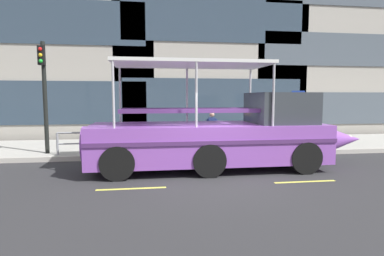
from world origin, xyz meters
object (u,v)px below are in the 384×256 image
(parking_sign, at_px, (297,109))
(pedestrian_mid_left, at_px, (212,127))
(duck_tour_boat, at_px, (224,135))
(pedestrian_near_bow, at_px, (263,123))
(traffic_light_pole, at_px, (44,86))

(parking_sign, distance_m, pedestrian_mid_left, 3.88)
(parking_sign, distance_m, duck_tour_boat, 4.93)
(pedestrian_near_bow, distance_m, pedestrian_mid_left, 2.50)
(traffic_light_pole, xyz_separation_m, duck_tour_boat, (6.45, -2.72, -1.68))
(duck_tour_boat, bearing_deg, parking_sign, 35.20)
(traffic_light_pole, relative_size, duck_tour_boat, 0.45)
(pedestrian_near_bow, height_order, pedestrian_mid_left, pedestrian_near_bow)
(parking_sign, bearing_deg, pedestrian_mid_left, 178.81)
(duck_tour_boat, height_order, pedestrian_near_bow, duck_tour_boat)
(duck_tour_boat, bearing_deg, pedestrian_mid_left, 86.45)
(pedestrian_near_bow, bearing_deg, parking_sign, -21.02)
(traffic_light_pole, height_order, parking_sign, traffic_light_pole)
(parking_sign, relative_size, pedestrian_mid_left, 1.58)
(traffic_light_pole, height_order, pedestrian_near_bow, traffic_light_pole)
(pedestrian_near_bow, xyz_separation_m, pedestrian_mid_left, (-2.46, -0.44, -0.07))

